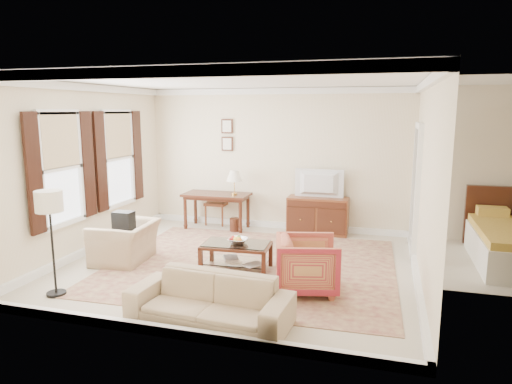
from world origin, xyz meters
The scene contains 20 objects.
room_shell centered at (0.00, 0.00, 2.47)m, with size 5.51×5.01×2.91m.
window_front centered at (-2.70, -0.70, 1.55)m, with size 0.12×1.56×1.80m, color #CCB284, non-canonical shape.
window_rear centered at (-2.70, 0.90, 1.55)m, with size 0.12×1.56×1.80m, color #CCB284, non-canonical shape.
doorway centered at (2.71, 1.50, 1.08)m, with size 0.10×1.12×2.25m, color white, non-canonical shape.
rug centered at (0.20, 0.04, 0.01)m, with size 4.46×3.82×0.01m, color maroon.
writing_desk centered at (-1.16, 2.06, 0.63)m, with size 1.36×0.68×0.75m.
desk_chair centered at (-1.29, 2.41, 0.53)m, with size 0.45×0.45×1.05m, color brown, non-canonical shape.
desk_lamp centered at (-0.77, 2.06, 1.00)m, with size 0.32×0.32×0.50m, color silver, non-canonical shape.
framed_prints centered at (-1.06, 2.47, 1.94)m, with size 0.25×0.04×0.68m, color #3B1B11, non-canonical shape.
sideboard centered at (0.93, 2.24, 0.37)m, with size 1.20×0.46×0.74m, color brown.
tv centered at (0.93, 2.22, 1.20)m, with size 0.92×0.53×0.12m, color black.
coffee_table centered at (0.04, -0.26, 0.34)m, with size 1.07×0.67×0.44m.
fruit_bowl centered at (0.07, -0.25, 0.49)m, with size 0.42×0.42×0.10m, color silver.
book_a centered at (-0.17, -0.23, 0.17)m, with size 0.28×0.04×0.38m, color brown.
book_b centered at (0.27, -0.33, 0.17)m, with size 0.28×0.03×0.38m, color brown.
striped_armchair centered at (1.24, -0.78, 0.42)m, with size 0.82×0.76×0.84m, color maroon.
club_armchair centered at (-1.84, -0.35, 0.44)m, with size 1.01×0.65×0.88m, color tan.
backpack centered at (-1.86, -0.33, 0.68)m, with size 0.32×0.22×0.40m, color black.
sofa centered at (0.31, -2.03, 0.37)m, with size 1.90×0.56×0.74m, color tan.
floor_lamp centered at (-1.99, -1.84, 1.19)m, with size 0.35×0.35×1.43m.
Camera 1 is at (2.21, -6.67, 2.46)m, focal length 32.00 mm.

